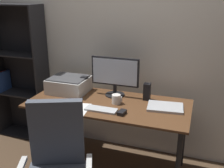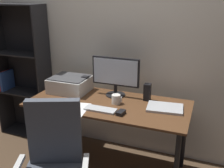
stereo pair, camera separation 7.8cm
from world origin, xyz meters
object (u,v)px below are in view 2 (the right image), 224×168
at_px(monitor, 115,74).
at_px(keyboard, 101,109).
at_px(printer, 70,84).
at_px(bookshelf, 23,73).
at_px(speaker_left, 85,84).
at_px(speaker_right, 147,92).
at_px(coffee_mug, 116,99).
at_px(laptop, 165,108).
at_px(mouse, 121,113).
at_px(desk, 108,111).

bearing_deg(monitor, keyboard, -89.18).
distance_m(printer, bookshelf, 0.80).
distance_m(speaker_left, bookshelf, 0.94).
relative_size(speaker_left, printer, 0.43).
bearing_deg(speaker_right, printer, -176.56).
relative_size(coffee_mug, laptop, 0.31).
bearing_deg(printer, speaker_right, 3.44).
height_order(monitor, laptop, monitor).
bearing_deg(laptop, mouse, -149.60).
bearing_deg(speaker_left, mouse, -36.35).
bearing_deg(printer, monitor, 6.68).
bearing_deg(coffee_mug, keyboard, -111.21).
bearing_deg(coffee_mug, speaker_right, 36.31).
relative_size(coffee_mug, speaker_right, 0.59).
bearing_deg(coffee_mug, monitor, 112.58).
relative_size(monitor, keyboard, 1.69).
distance_m(coffee_mug, bookshelf, 1.39).
relative_size(printer, bookshelf, 0.25).
bearing_deg(mouse, bookshelf, 167.36).
xyz_separation_m(coffee_mug, bookshelf, (-1.35, 0.34, 0.02)).
xyz_separation_m(laptop, printer, (-1.03, 0.09, 0.07)).
distance_m(coffee_mug, printer, 0.59).
bearing_deg(desk, bookshelf, 164.84).
bearing_deg(keyboard, coffee_mug, 69.26).
bearing_deg(speaker_right, mouse, -108.95).
bearing_deg(keyboard, mouse, -3.25).
height_order(printer, bookshelf, bookshelf).
bearing_deg(monitor, coffee_mug, -67.42).
height_order(mouse, speaker_left, speaker_left).
xyz_separation_m(keyboard, bookshelf, (-1.27, 0.53, 0.06)).
height_order(coffee_mug, speaker_right, speaker_right).
bearing_deg(bookshelf, coffee_mug, -14.04).
bearing_deg(speaker_right, desk, -149.86).
distance_m(mouse, speaker_right, 0.42).
bearing_deg(mouse, speaker_left, 151.38).
bearing_deg(speaker_right, keyboard, -130.85).
xyz_separation_m(monitor, laptop, (0.54, -0.15, -0.22)).
xyz_separation_m(laptop, speaker_right, (-0.20, 0.14, 0.07)).
height_order(coffee_mug, speaker_left, speaker_left).
bearing_deg(printer, speaker_left, 17.54).
xyz_separation_m(keyboard, mouse, (0.20, -0.01, 0.01)).
distance_m(desk, monitor, 0.37).
bearing_deg(speaker_left, coffee_mug, -24.17).
bearing_deg(desk, monitor, 90.56).
relative_size(desk, laptop, 4.84).
relative_size(monitor, coffee_mug, 4.91).
relative_size(desk, bookshelf, 0.95).
xyz_separation_m(speaker_left, bookshelf, (-0.93, 0.15, -0.02)).
distance_m(monitor, bookshelf, 1.29).
bearing_deg(desk, mouse, -45.35).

